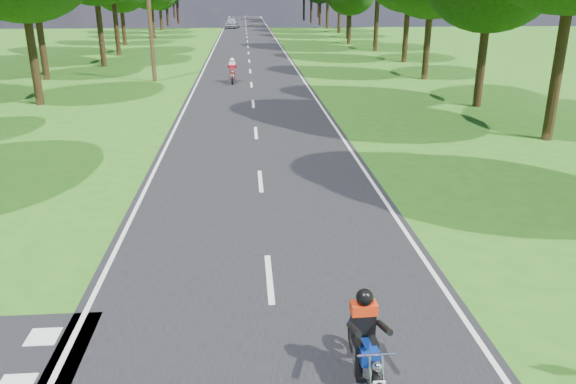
{
  "coord_description": "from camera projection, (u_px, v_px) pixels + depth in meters",
  "views": [
    {
      "loc": [
        -0.38,
        -7.84,
        5.39
      ],
      "look_at": [
        0.52,
        4.0,
        1.1
      ],
      "focal_mm": 35.0,
      "sensor_mm": 36.0,
      "label": 1
    }
  ],
  "objects": [
    {
      "name": "ground",
      "position": [
        275.0,
        338.0,
        9.21
      ],
      "size": [
        160.0,
        160.0,
        0.0
      ],
      "primitive_type": "plane",
      "color": "#2B6216",
      "rests_on": "ground"
    },
    {
      "name": "main_road",
      "position": [
        248.0,
        47.0,
        56.09
      ],
      "size": [
        7.0,
        140.0,
        0.02
      ],
      "primitive_type": "cube",
      "color": "black",
      "rests_on": "ground"
    },
    {
      "name": "road_markings",
      "position": [
        247.0,
        48.0,
        54.32
      ],
      "size": [
        7.4,
        140.0,
        0.01
      ],
      "color": "silver",
      "rests_on": "main_road"
    },
    {
      "name": "telegraph_pole",
      "position": [
        149.0,
        13.0,
        33.65
      ],
      "size": [
        1.2,
        0.26,
        8.0
      ],
      "color": "#382616",
      "rests_on": "ground"
    },
    {
      "name": "rider_near_blue",
      "position": [
        366.0,
        339.0,
        7.96
      ],
      "size": [
        0.61,
        1.7,
        1.4
      ],
      "primitive_type": null,
      "rotation": [
        0.0,
        0.0,
        0.03
      ],
      "color": "navy",
      "rests_on": "main_road"
    },
    {
      "name": "rider_far_red",
      "position": [
        232.0,
        71.0,
        34.1
      ],
      "size": [
        0.59,
        1.77,
        1.47
      ],
      "primitive_type": null,
      "rotation": [
        0.0,
        0.0,
        0.0
      ],
      "color": "#AB1D0D",
      "rests_on": "main_road"
    },
    {
      "name": "distant_car",
      "position": [
        232.0,
        23.0,
        83.16
      ],
      "size": [
        2.43,
        4.59,
        1.49
      ],
      "primitive_type": "imported",
      "rotation": [
        0.0,
        0.0,
        -0.16
      ],
      "color": "#AEB0B6",
      "rests_on": "main_road"
    }
  ]
}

